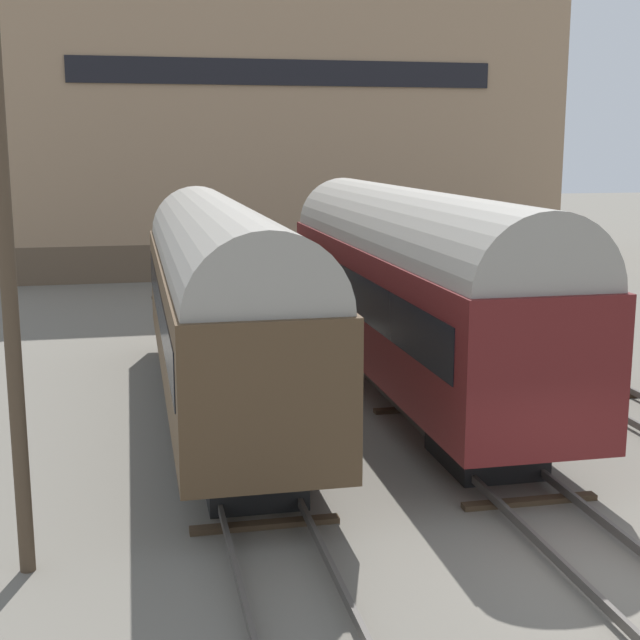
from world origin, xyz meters
TOP-DOWN VIEW (x-y plane):
  - ground_plane at (0.00, 0.00)m, footprint 200.00×200.00m
  - track_left at (-4.91, 0.00)m, footprint 2.60×60.00m
  - track_middle at (0.00, 0.00)m, footprint 2.60×60.00m
  - train_car_maroon at (0.00, 10.24)m, footprint 3.10×15.63m
  - train_car_brown at (-4.91, 9.74)m, footprint 2.99×15.39m
  - utility_pole at (-8.75, 2.21)m, footprint 1.80×0.24m
  - warehouse_building at (0.54, 37.42)m, footprint 28.94×11.46m

SIDE VIEW (x-z plane):
  - ground_plane at x=0.00m, z-range 0.00..0.00m
  - track_left at x=-4.91m, z-range 0.01..0.27m
  - track_middle at x=0.00m, z-range 0.01..0.27m
  - train_car_brown at x=-4.91m, z-range 0.35..5.56m
  - train_car_maroon at x=0.00m, z-range 0.36..5.76m
  - utility_pole at x=-8.75m, z-range 0.16..9.97m
  - warehouse_building at x=0.54m, z-range 0.00..17.87m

